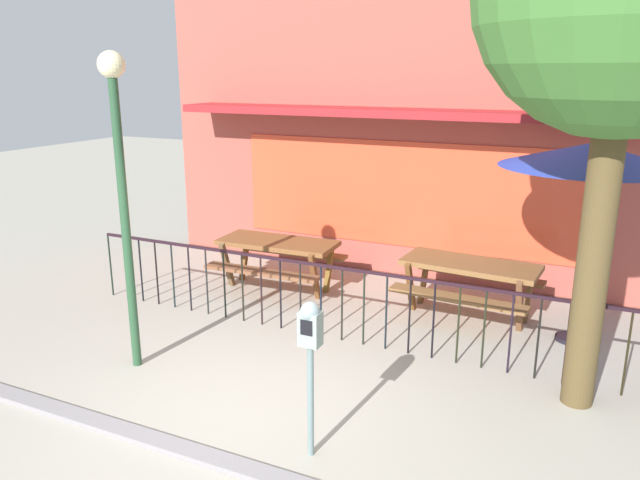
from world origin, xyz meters
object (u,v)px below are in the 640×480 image
Objects in this scene: picnic_table_left at (278,251)px; street_lamp at (120,166)px; picnic_table_right at (470,274)px; parking_meter_near at (310,339)px; patio_umbrella at (591,156)px.

street_lamp is (-0.23, -2.93, 1.70)m from picnic_table_left.
picnic_table_right is (2.90, 0.15, 0.00)m from picnic_table_left.
picnic_table_left is at bearing 85.42° from street_lamp.
parking_meter_near is (-0.56, -3.77, 0.50)m from picnic_table_right.
parking_meter_near is (2.33, -3.61, 0.50)m from picnic_table_left.
patio_umbrella is 0.71× the size of street_lamp.
parking_meter_near is 0.41× the size of street_lamp.
parking_meter_near is 2.91m from street_lamp.
picnic_table_left is 1.29× the size of parking_meter_near.
patio_umbrella reaches higher than parking_meter_near.
patio_umbrella is 4.18m from parking_meter_near.
street_lamp is (-3.13, -3.08, 1.70)m from picnic_table_right.
picnic_table_right is at bearing 44.55° from street_lamp.
picnic_table_left is 0.75× the size of patio_umbrella.
street_lamp reaches higher than patio_umbrella.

